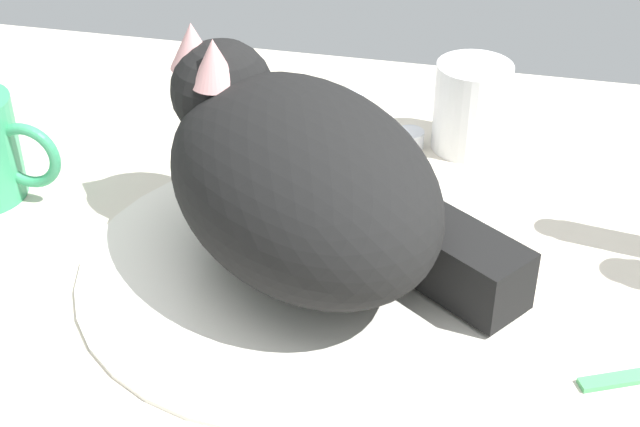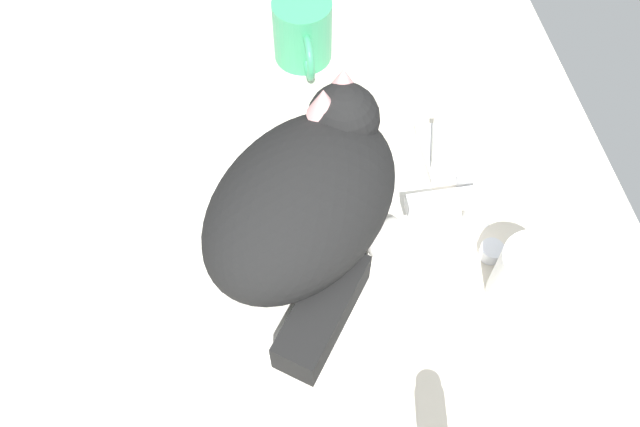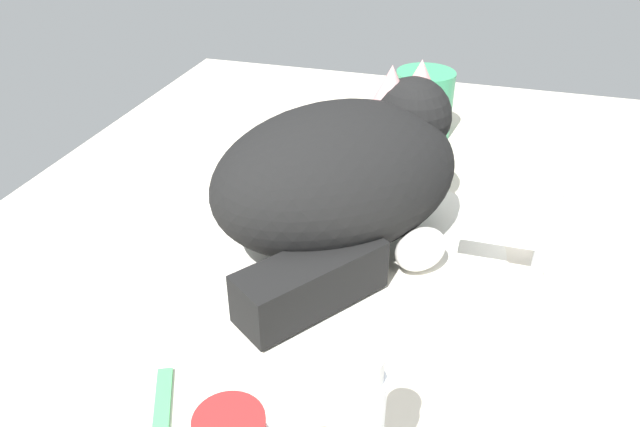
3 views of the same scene
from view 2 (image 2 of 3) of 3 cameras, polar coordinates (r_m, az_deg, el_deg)
ground_plane at (r=81.71cm, az=-1.44°, el=-2.92°), size 110.00×82.50×3.00cm
sink_basin at (r=80.07cm, az=-1.47°, el=-2.26°), size 35.89×35.89×0.78cm
faucet at (r=81.82cm, az=12.62°, el=0.52°), size 13.68×11.20×5.77cm
cat at (r=73.49cm, az=-1.11°, el=1.10°), size 33.87×31.35×16.91cm
coffee_mug at (r=96.38cm, az=-1.49°, el=15.31°), size 12.65×8.29×9.47cm
rinse_cup at (r=76.57cm, az=17.29°, el=-5.30°), size 7.24×7.24×8.72cm
soap_dish at (r=88.79cm, az=10.77°, el=5.25°), size 9.00×6.40×1.20cm
soap_bar at (r=87.54cm, az=10.94°, el=5.90°), size 8.06×5.92×2.04cm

